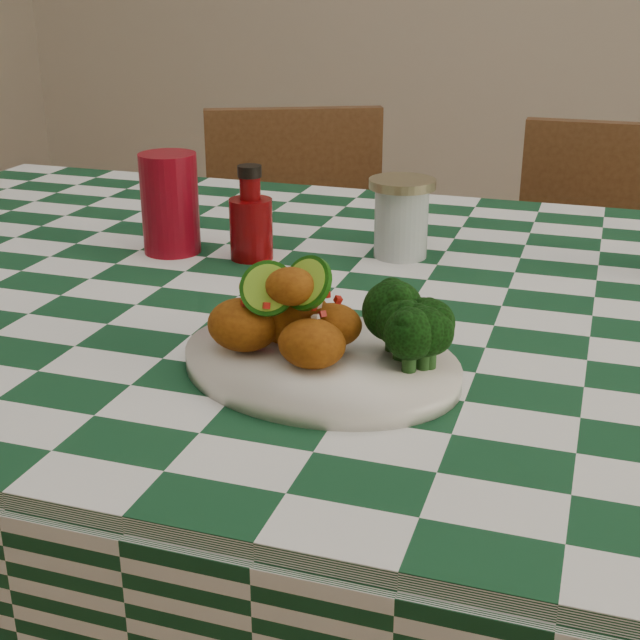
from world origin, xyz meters
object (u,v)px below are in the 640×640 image
(mason_jar, at_px, (401,218))
(wooden_chair_left, at_px, (302,320))
(red_tumbler, at_px, (170,204))
(dining_table, at_px, (333,552))
(plate, at_px, (320,364))
(wooden_chair_right, at_px, (603,364))
(ketchup_bottle, at_px, (251,213))
(fried_chicken_pile, at_px, (294,311))

(mason_jar, bearing_deg, wooden_chair_left, 121.08)
(red_tumbler, bearing_deg, mason_jar, 14.42)
(dining_table, xyz_separation_m, plate, (0.06, -0.24, 0.40))
(mason_jar, xyz_separation_m, wooden_chair_right, (0.29, 0.53, -0.40))
(dining_table, bearing_deg, wooden_chair_right, 63.43)
(red_tumbler, bearing_deg, wooden_chair_right, 45.27)
(dining_table, relative_size, wooden_chair_left, 1.91)
(dining_table, bearing_deg, ketchup_bottle, 150.92)
(red_tumbler, bearing_deg, wooden_chair_left, 93.28)
(plate, xyz_separation_m, mason_jar, (-0.01, 0.39, 0.04))
(plate, relative_size, ketchup_bottle, 2.24)
(ketchup_bottle, xyz_separation_m, wooden_chair_left, (-0.15, 0.64, -0.42))
(plate, relative_size, wooden_chair_left, 0.33)
(dining_table, distance_m, plate, 0.47)
(dining_table, distance_m, mason_jar, 0.47)
(ketchup_bottle, height_order, mason_jar, ketchup_bottle)
(wooden_chair_left, distance_m, wooden_chair_right, 0.64)
(ketchup_bottle, relative_size, wooden_chair_left, 0.15)
(red_tumbler, xyz_separation_m, mason_jar, (0.31, 0.08, -0.02))
(fried_chicken_pile, bearing_deg, ketchup_bottle, 118.83)
(dining_table, bearing_deg, plate, -76.13)
(fried_chicken_pile, height_order, red_tumbler, red_tumbler)
(red_tumbler, xyz_separation_m, wooden_chair_left, (-0.04, 0.65, -0.42))
(plate, bearing_deg, red_tumbler, 135.43)
(red_tumbler, xyz_separation_m, wooden_chair_right, (0.60, 0.60, -0.42))
(red_tumbler, height_order, mason_jar, red_tumbler)
(plate, height_order, wooden_chair_right, wooden_chair_right)
(plate, bearing_deg, dining_table, 103.87)
(wooden_chair_left, bearing_deg, mason_jar, -83.25)
(dining_table, distance_m, ketchup_bottle, 0.49)
(fried_chicken_pile, height_order, mason_jar, mason_jar)
(wooden_chair_left, bearing_deg, fried_chicken_pile, -95.39)
(wooden_chair_left, bearing_deg, dining_table, -91.96)
(dining_table, relative_size, mason_jar, 15.47)
(plate, bearing_deg, wooden_chair_right, 73.08)
(dining_table, xyz_separation_m, ketchup_bottle, (-0.14, 0.08, 0.46))
(mason_jar, bearing_deg, plate, -88.09)
(plate, relative_size, red_tumbler, 2.07)
(wooden_chair_right, bearing_deg, ketchup_bottle, -129.64)
(ketchup_bottle, relative_size, mason_jar, 1.19)
(wooden_chair_right, bearing_deg, plate, -107.69)
(wooden_chair_left, height_order, wooden_chair_right, wooden_chair_right)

